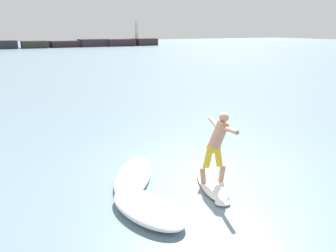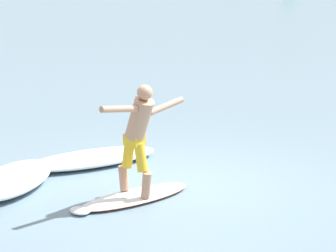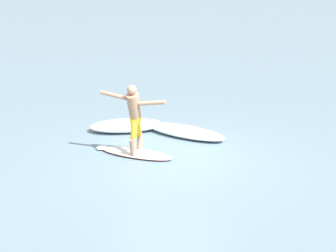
{
  "view_description": "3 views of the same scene",
  "coord_description": "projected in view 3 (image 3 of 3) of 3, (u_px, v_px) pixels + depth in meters",
  "views": [
    {
      "loc": [
        -4.19,
        -6.55,
        3.47
      ],
      "look_at": [
        -0.42,
        0.99,
        0.97
      ],
      "focal_mm": 35.0,
      "sensor_mm": 36.0,
      "label": 1
    },
    {
      "loc": [
        5.73,
        -9.89,
        3.85
      ],
      "look_at": [
        -0.7,
        0.98,
        0.62
      ],
      "focal_mm": 85.0,
      "sensor_mm": 36.0,
      "label": 2
    },
    {
      "loc": [
        11.97,
        0.87,
        4.5
      ],
      "look_at": [
        0.16,
        -0.07,
        0.83
      ],
      "focal_mm": 60.0,
      "sensor_mm": 36.0,
      "label": 3
    }
  ],
  "objects": [
    {
      "name": "wave_foam_at_nose",
      "position": [
        126.0,
        125.0,
        14.79
      ],
      "size": [
        1.41,
        2.09,
        0.27
      ],
      "color": "white",
      "rests_on": "ground"
    },
    {
      "name": "wave_foam_at_tail",
      "position": [
        185.0,
        132.0,
        14.39
      ],
      "size": [
        1.85,
        2.4,
        0.21
      ],
      "color": "white",
      "rests_on": "ground"
    },
    {
      "name": "surfboard",
      "position": [
        135.0,
        153.0,
        13.03
      ],
      "size": [
        1.23,
        2.02,
        0.22
      ],
      "color": "white",
      "rests_on": "ground"
    },
    {
      "name": "surfer",
      "position": [
        134.0,
        113.0,
        12.65
      ],
      "size": [
        0.74,
        1.53,
        1.63
      ],
      "color": "tan",
      "rests_on": "surfboard"
    },
    {
      "name": "ground_plane",
      "position": [
        171.0,
        159.0,
        12.8
      ],
      "size": [
        200.0,
        200.0,
        0.0
      ],
      "primitive_type": "plane",
      "color": "slate"
    }
  ]
}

